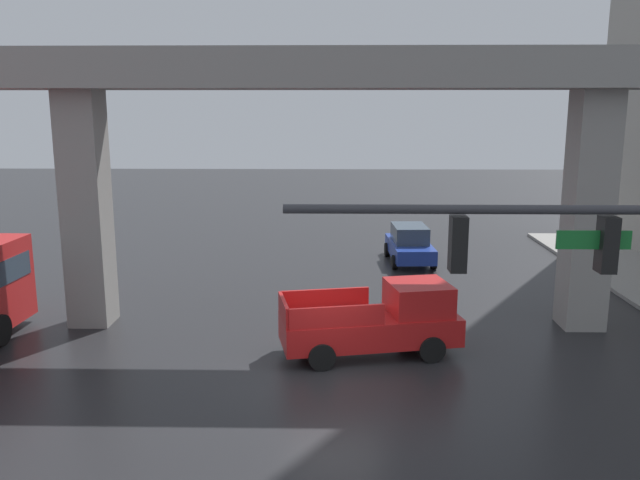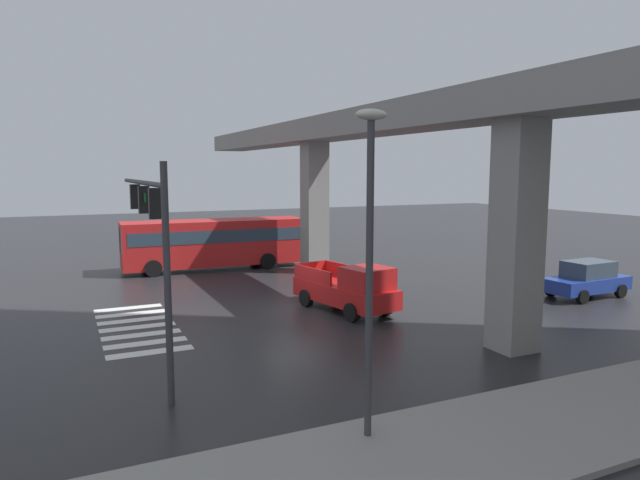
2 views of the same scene
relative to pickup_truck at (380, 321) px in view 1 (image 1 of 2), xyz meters
name	(u,v)px [view 1 (image 1 of 2)]	position (x,y,z in m)	size (l,w,h in m)	color
ground_plane	(335,381)	(-1.30, -1.98, -0.99)	(120.00, 120.00, 0.00)	#232326
elevated_overpass	(336,90)	(-1.30, 2.61, 6.61)	(52.67, 2.47, 8.83)	gray
pickup_truck	(380,321)	(0.00, 0.00, 0.00)	(5.38, 2.88, 2.08)	red
sedan_blue	(410,244)	(2.19, 11.57, -0.14)	(2.11, 4.37, 1.72)	#1E3899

